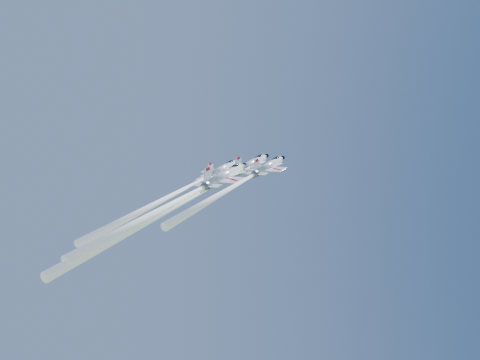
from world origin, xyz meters
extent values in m
cylinder|color=white|center=(3.69, 4.67, 95.20)|extent=(5.37, 8.09, 12.24)
cone|color=white|center=(8.59, 9.12, 98.62)|extent=(3.24, 3.55, 3.26)
cone|color=black|center=(9.73, 10.15, 99.41)|extent=(1.63, 1.79, 1.64)
cone|color=slate|center=(-0.84, 0.57, 92.05)|extent=(3.00, 3.04, 2.26)
ellipsoid|color=black|center=(6.71, 7.23, 98.06)|extent=(3.05, 3.04, 2.46)
cube|color=black|center=(5.62, 6.17, 97.56)|extent=(0.96, 0.95, 0.84)
cube|color=white|center=(2.91, 4.03, 94.39)|extent=(10.10, 9.33, 3.67)
cube|color=white|center=(4.37, 7.08, 96.34)|extent=(3.22, 2.97, 1.86)
cube|color=white|center=(6.27, 5.33, 95.90)|extent=(3.22, 2.97, 1.86)
cube|color=white|center=(-0.16, 1.21, 92.41)|extent=(5.44, 5.03, 1.95)
cube|color=white|center=(-0.31, 0.63, 94.07)|extent=(2.42, 2.99, 3.93)
cube|color=#AD081E|center=(-0.40, 0.19, 95.45)|extent=(1.09, 1.13, 1.11)
cube|color=black|center=(3.89, 5.10, 94.36)|extent=(7.35, 6.71, 5.02)
sphere|color=white|center=(-1.01, 0.41, 91.93)|extent=(1.13, 1.22, 1.07)
cone|color=white|center=(-19.20, -16.09, 79.25)|extent=(14.17, 27.00, 49.80)
cylinder|color=white|center=(-3.74, 2.97, 93.24)|extent=(4.57, 6.88, 10.42)
cone|color=white|center=(0.43, 6.75, 96.14)|extent=(2.75, 3.02, 2.78)
cone|color=black|center=(1.40, 7.63, 96.82)|extent=(1.39, 1.52, 1.39)
cone|color=slate|center=(-7.60, -0.53, 90.55)|extent=(2.55, 2.58, 1.92)
ellipsoid|color=black|center=(-1.17, 5.14, 95.67)|extent=(2.60, 2.58, 2.10)
cube|color=black|center=(-2.10, 4.25, 95.25)|extent=(0.82, 0.81, 0.71)
cube|color=white|center=(-4.40, 2.43, 92.55)|extent=(8.60, 7.94, 3.13)
cube|color=white|center=(-3.16, 5.02, 94.21)|extent=(2.74, 2.52, 1.58)
cube|color=white|center=(-1.55, 3.53, 93.84)|extent=(2.74, 2.52, 1.58)
cube|color=white|center=(-7.02, 0.02, 90.86)|extent=(4.63, 4.28, 1.66)
cube|color=white|center=(-7.15, -0.47, 92.27)|extent=(2.06, 2.55, 3.34)
cube|color=#AD081E|center=(-7.22, -0.84, 93.45)|extent=(0.92, 0.96, 0.95)
cube|color=black|center=(-3.57, 3.33, 92.52)|extent=(6.26, 5.71, 4.27)
sphere|color=white|center=(-7.74, -0.66, 90.45)|extent=(0.97, 1.04, 0.91)
cone|color=white|center=(-20.68, -12.39, 81.43)|extent=(10.45, 19.56, 35.63)
cylinder|color=white|center=(6.01, -2.72, 93.14)|extent=(4.93, 7.42, 11.23)
cone|color=white|center=(10.51, 1.36, 96.28)|extent=(2.97, 3.25, 2.99)
cone|color=black|center=(11.56, 2.31, 97.01)|extent=(1.50, 1.64, 1.50)
cone|color=slate|center=(1.86, -6.49, 90.25)|extent=(2.75, 2.79, 2.07)
ellipsoid|color=black|center=(8.79, -0.37, 95.76)|extent=(2.80, 2.79, 2.26)
cube|color=black|center=(7.78, -1.34, 95.31)|extent=(0.88, 0.88, 0.77)
cube|color=white|center=(5.30, -3.30, 92.40)|extent=(9.27, 8.56, 3.37)
cube|color=white|center=(6.64, -0.51, 94.19)|extent=(2.95, 2.72, 1.71)
cube|color=white|center=(8.38, -2.12, 93.79)|extent=(2.95, 2.72, 1.71)
cube|color=white|center=(2.48, -5.90, 90.58)|extent=(4.99, 4.62, 1.79)
cube|color=white|center=(2.34, -6.43, 92.10)|extent=(2.22, 2.75, 3.60)
cube|color=#AD081E|center=(2.26, -6.83, 93.37)|extent=(1.00, 1.04, 1.02)
cube|color=black|center=(6.19, -2.33, 92.37)|extent=(6.75, 6.16, 4.61)
sphere|color=white|center=(1.70, -6.63, 90.14)|extent=(1.04, 1.12, 0.98)
cone|color=white|center=(-8.74, -16.10, 82.86)|extent=(9.06, 16.38, 29.11)
cylinder|color=white|center=(-4.51, -3.11, 90.20)|extent=(5.84, 8.80, 13.32)
cone|color=white|center=(0.83, 1.73, 93.92)|extent=(3.52, 3.86, 3.55)
cone|color=black|center=(2.07, 2.86, 94.78)|extent=(1.78, 1.94, 1.78)
cone|color=slate|center=(-9.43, -7.58, 86.77)|extent=(3.26, 3.30, 2.45)
ellipsoid|color=black|center=(-1.22, -0.33, 93.31)|extent=(3.32, 3.31, 2.68)
cube|color=black|center=(-2.40, -1.47, 92.77)|extent=(1.05, 1.04, 0.91)
cube|color=white|center=(-5.35, -3.80, 89.32)|extent=(10.99, 10.16, 4.00)
cube|color=white|center=(-3.77, -0.48, 91.44)|extent=(3.50, 3.23, 2.02)
cube|color=white|center=(-1.70, -2.40, 90.97)|extent=(3.50, 3.23, 2.02)
cube|color=white|center=(-8.70, -6.88, 87.17)|extent=(5.92, 5.48, 2.12)
cube|color=white|center=(-8.86, -7.51, 88.97)|extent=(2.63, 3.26, 4.28)
cube|color=#AD081E|center=(-8.96, -7.98, 90.47)|extent=(1.18, 1.23, 1.21)
cube|color=black|center=(-4.29, -2.65, 89.28)|extent=(8.00, 7.30, 5.46)
sphere|color=white|center=(-9.62, -7.75, 86.64)|extent=(1.23, 1.33, 1.16)
cone|color=white|center=(-22.18, -19.13, 77.89)|extent=(10.85, 19.65, 34.98)
camera|label=1|loc=(-27.03, -118.46, 63.79)|focal=40.00mm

